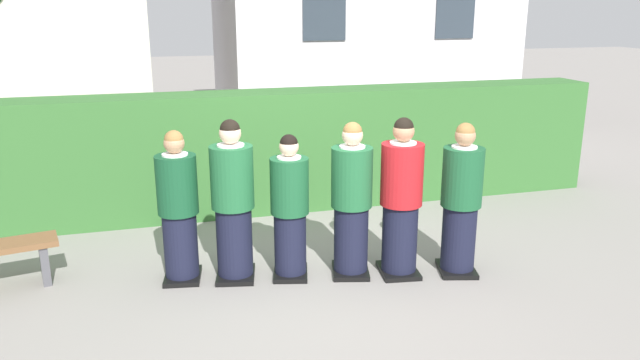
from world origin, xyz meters
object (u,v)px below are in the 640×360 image
student_front_row_3 (351,204)px  student_in_red_blazer (401,201)px  student_front_row_0 (179,211)px  student_front_row_5 (461,203)px  student_front_row_1 (233,205)px  student_front_row_2 (290,211)px

student_front_row_3 → student_in_red_blazer: bearing=-15.6°
student_front_row_0 → student_in_red_blazer: student_in_red_blazer is taller
student_front_row_5 → student_front_row_0: bearing=167.7°
student_front_row_1 → student_front_row_5: student_front_row_1 is taller
student_front_row_0 → student_front_row_5: 2.92m
student_front_row_2 → student_front_row_5: size_ratio=0.94×
student_in_red_blazer → student_front_row_5: size_ratio=1.04×
student_front_row_0 → student_front_row_1: bearing=-11.8°
student_front_row_3 → student_front_row_5: (1.11, -0.27, -0.01)m
student_front_row_3 → student_front_row_2: bearing=169.5°
student_front_row_1 → student_front_row_2: (0.57, -0.12, -0.08)m
student_in_red_blazer → student_front_row_2: bearing=167.2°
student_front_row_2 → student_front_row_5: (1.74, -0.39, 0.05)m
student_front_row_0 → student_front_row_1: (0.54, -0.11, 0.05)m
student_front_row_2 → student_front_row_0: bearing=168.2°
student_front_row_1 → student_front_row_2: size_ratio=1.10×
student_in_red_blazer → student_front_row_1: bearing=167.5°
student_front_row_2 → student_front_row_5: bearing=-12.6°
student_front_row_1 → student_front_row_3: size_ratio=1.03×
student_front_row_3 → student_front_row_5: student_front_row_3 is taller
student_front_row_1 → student_front_row_0: bearing=168.2°
student_front_row_0 → student_front_row_3: bearing=-11.3°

